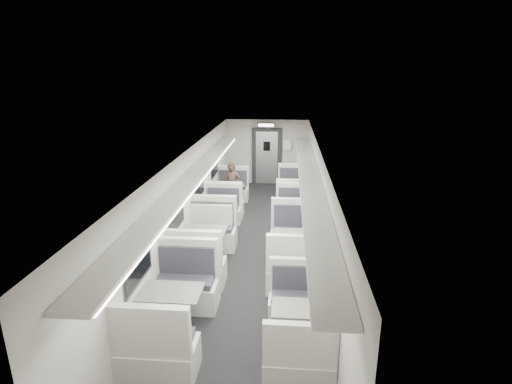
% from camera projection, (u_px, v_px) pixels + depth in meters
% --- Properties ---
extents(room, '(3.24, 12.24, 2.64)m').
position_uv_depth(room, '(252.00, 204.00, 9.11)').
color(room, black).
rests_on(room, ground).
extents(booth_left_a, '(1.02, 2.07, 1.11)m').
position_uv_depth(booth_left_a, '(229.00, 196.00, 12.40)').
color(booth_left_a, beige).
rests_on(booth_left_a, room).
extents(booth_left_b, '(1.00, 2.03, 1.09)m').
position_uv_depth(booth_left_b, '(219.00, 219.00, 10.53)').
color(booth_left_b, beige).
rests_on(booth_left_b, room).
extents(booth_left_c, '(1.16, 2.35, 1.26)m').
position_uv_depth(booth_left_c, '(204.00, 247.00, 8.77)').
color(booth_left_c, beige).
rests_on(booth_left_c, room).
extents(booth_left_d, '(1.15, 2.34, 1.25)m').
position_uv_depth(booth_left_d, '(173.00, 313.00, 6.38)').
color(booth_left_d, beige).
rests_on(booth_left_d, room).
extents(booth_right_a, '(1.06, 2.15, 1.15)m').
position_uv_depth(booth_right_a, '(294.00, 194.00, 12.53)').
color(booth_right_a, beige).
rests_on(booth_right_a, room).
extents(booth_right_b, '(1.02, 2.07, 1.11)m').
position_uv_depth(booth_right_b, '(295.00, 220.00, 10.47)').
color(booth_right_b, beige).
rests_on(booth_right_b, room).
extents(booth_right_c, '(1.16, 2.35, 1.26)m').
position_uv_depth(booth_right_c, '(296.00, 251.00, 8.55)').
color(booth_right_c, beige).
rests_on(booth_right_c, room).
extents(booth_right_d, '(0.98, 1.99, 1.06)m').
position_uv_depth(booth_right_d, '(298.00, 327.00, 6.15)').
color(booth_right_d, beige).
rests_on(booth_right_d, room).
extents(passenger, '(0.60, 0.45, 1.52)m').
position_uv_depth(passenger, '(232.00, 187.00, 12.02)').
color(passenger, black).
rests_on(passenger, room).
extents(window_a, '(0.02, 1.18, 0.84)m').
position_uv_depth(window_a, '(215.00, 163.00, 12.42)').
color(window_a, black).
rests_on(window_a, room).
extents(window_b, '(0.02, 1.18, 0.84)m').
position_uv_depth(window_b, '(199.00, 182.00, 10.33)').
color(window_b, black).
rests_on(window_b, room).
extents(window_c, '(0.02, 1.18, 0.84)m').
position_uv_depth(window_c, '(176.00, 211.00, 8.23)').
color(window_c, black).
rests_on(window_c, room).
extents(window_d, '(0.02, 1.18, 0.84)m').
position_uv_depth(window_d, '(137.00, 260.00, 6.14)').
color(window_d, black).
rests_on(window_d, room).
extents(luggage_rack_left, '(0.46, 10.40, 0.09)m').
position_uv_depth(luggage_rack_left, '(194.00, 176.00, 8.71)').
color(luggage_rack_left, beige).
rests_on(luggage_rack_left, room).
extents(luggage_rack_right, '(0.46, 10.40, 0.09)m').
position_uv_depth(luggage_rack_right, '(309.00, 179.00, 8.52)').
color(luggage_rack_right, beige).
rests_on(luggage_rack_right, room).
extents(vestibule_door, '(1.10, 0.13, 2.10)m').
position_uv_depth(vestibule_door, '(267.00, 157.00, 14.81)').
color(vestibule_door, black).
rests_on(vestibule_door, room).
extents(exit_sign, '(0.62, 0.12, 0.16)m').
position_uv_depth(exit_sign, '(266.00, 125.00, 13.98)').
color(exit_sign, black).
rests_on(exit_sign, room).
extents(wall_notice, '(0.32, 0.02, 0.40)m').
position_uv_depth(wall_notice, '(287.00, 145.00, 14.60)').
color(wall_notice, white).
rests_on(wall_notice, room).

